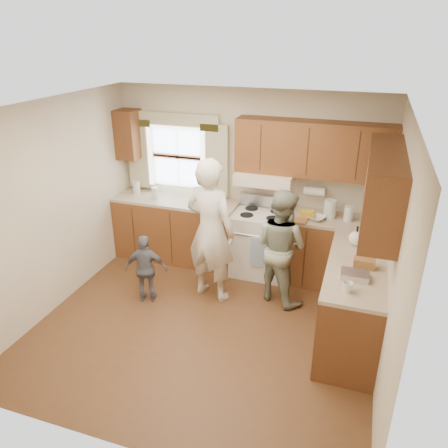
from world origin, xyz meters
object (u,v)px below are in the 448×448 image
(woman_right, at_px, (281,246))
(child, at_px, (146,269))
(woman_left, at_px, (211,231))
(stove, at_px, (261,242))

(woman_right, xyz_separation_m, child, (-1.57, -0.58, -0.29))
(woman_left, xyz_separation_m, child, (-0.73, -0.37, -0.47))
(stove, distance_m, woman_left, 1.03)
(woman_right, bearing_deg, child, 47.31)
(woman_left, relative_size, woman_right, 1.25)
(stove, xyz_separation_m, child, (-1.18, -1.17, -0.01))
(woman_right, distance_m, child, 1.69)
(woman_right, relative_size, child, 1.63)
(stove, bearing_deg, woman_right, -56.62)
(child, bearing_deg, woman_right, -175.83)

